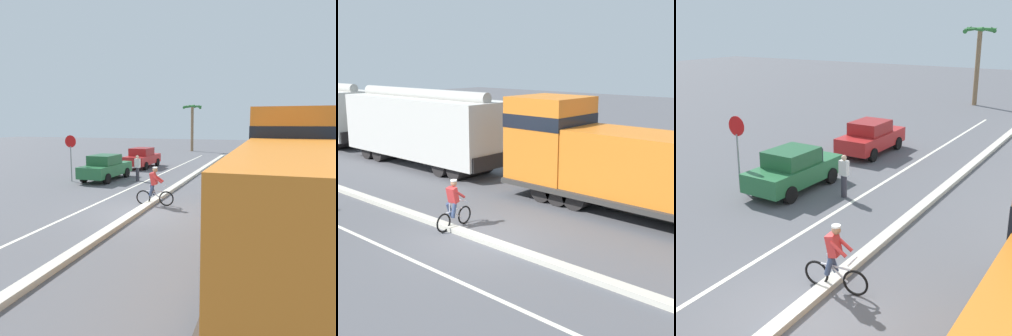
# 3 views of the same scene
# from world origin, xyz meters

# --- Properties ---
(ground_plane) EXTENTS (120.00, 120.00, 0.00)m
(ground_plane) POSITION_xyz_m (0.00, 0.00, 0.00)
(ground_plane) COLOR #56565B
(median_curb) EXTENTS (0.36, 36.00, 0.16)m
(median_curb) POSITION_xyz_m (0.00, 6.00, 0.08)
(median_curb) COLOR beige
(median_curb) RESTS_ON ground
(lane_stripe) EXTENTS (0.14, 36.00, 0.01)m
(lane_stripe) POSITION_xyz_m (-2.40, 6.00, 0.00)
(lane_stripe) COLOR silver
(lane_stripe) RESTS_ON ground
(locomotive) EXTENTS (3.10, 11.61, 4.20)m
(locomotive) POSITION_xyz_m (5.70, -2.28, 1.80)
(locomotive) COLOR orange
(locomotive) RESTS_ON ground
(hopper_car_lead) EXTENTS (2.90, 10.60, 4.18)m
(hopper_car_lead) POSITION_xyz_m (5.70, 9.88, 2.08)
(hopper_car_lead) COLOR beige
(hopper_car_lead) RESTS_ON ground
(hopper_car_middle) EXTENTS (2.90, 10.60, 4.18)m
(hopper_car_middle) POSITION_xyz_m (5.70, 21.48, 2.08)
(hopper_car_middle) COLOR beige
(hopper_car_middle) RESTS_ON ground
(parked_car_green) EXTENTS (1.91, 4.24, 1.62)m
(parked_car_green) POSITION_xyz_m (-5.02, 6.49, 0.82)
(parked_car_green) COLOR #286B3D
(parked_car_green) RESTS_ON ground
(parked_car_red) EXTENTS (1.88, 4.22, 1.62)m
(parked_car_red) POSITION_xyz_m (-5.00, 12.68, 0.82)
(parked_car_red) COLOR red
(parked_car_red) RESTS_ON ground
(cyclist) EXTENTS (1.71, 0.49, 1.71)m
(cyclist) POSITION_xyz_m (0.20, 1.25, 0.82)
(cyclist) COLOR black
(cyclist) RESTS_ON ground
(stop_sign) EXTENTS (0.76, 0.08, 2.88)m
(stop_sign) POSITION_xyz_m (-6.80, 5.36, 2.02)
(stop_sign) COLOR gray
(stop_sign) RESTS_ON ground
(palm_tree_near) EXTENTS (2.56, 2.74, 6.08)m
(palm_tree_near) POSITION_xyz_m (-4.78, 29.34, 4.58)
(palm_tree_near) COLOR #846647
(palm_tree_near) RESTS_ON ground
(pedestrian_by_cars) EXTENTS (0.34, 0.22, 1.62)m
(pedestrian_by_cars) POSITION_xyz_m (-2.92, 6.73, 0.85)
(pedestrian_by_cars) COLOR #33333D
(pedestrian_by_cars) RESTS_ON ground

